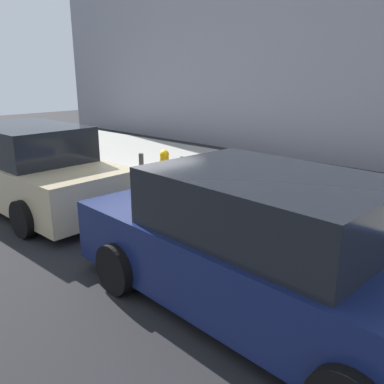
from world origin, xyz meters
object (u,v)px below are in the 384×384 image
(suitcase_navy_0, at_px, (312,207))
(suitcase_black_1, at_px, (283,200))
(suitcase_maroon_5, at_px, (202,182))
(parked_car_beige_1, at_px, (30,169))
(suitcase_teal_4, at_px, (222,187))
(bollard_post, at_px, (142,168))
(suitcase_red_3, at_px, (245,193))
(fire_hydrant, at_px, (165,167))
(parked_car_navy_0, at_px, (264,249))
(suitcase_silver_6, at_px, (188,180))
(suitcase_olive_2, at_px, (264,192))

(suitcase_navy_0, bearing_deg, suitcase_black_1, 11.75)
(suitcase_maroon_5, bearing_deg, parked_car_beige_1, 45.48)
(suitcase_black_1, distance_m, parked_car_beige_1, 5.01)
(suitcase_teal_4, distance_m, parked_car_beige_1, 3.88)
(suitcase_black_1, bearing_deg, suitcase_maroon_5, -0.97)
(suitcase_maroon_5, xyz_separation_m, bollard_post, (1.82, 0.12, 0.03))
(suitcase_teal_4, bearing_deg, suitcase_maroon_5, 4.41)
(suitcase_navy_0, xyz_separation_m, bollard_post, (4.23, 0.18, 0.02))
(suitcase_black_1, xyz_separation_m, suitcase_red_3, (0.92, -0.15, -0.09))
(suitcase_navy_0, relative_size, suitcase_teal_4, 1.43)
(fire_hydrant, relative_size, parked_car_navy_0, 0.17)
(suitcase_navy_0, height_order, suitcase_red_3, suitcase_navy_0)
(suitcase_red_3, bearing_deg, suitcase_black_1, 171.05)
(suitcase_black_1, xyz_separation_m, suitcase_teal_4, (1.43, -0.07, -0.07))
(suitcase_silver_6, bearing_deg, suitcase_teal_4, 177.68)
(suitcase_teal_4, relative_size, suitcase_silver_6, 0.85)
(parked_car_navy_0, relative_size, parked_car_beige_1, 1.01)
(bollard_post, height_order, parked_car_navy_0, parked_car_navy_0)
(suitcase_teal_4, relative_size, parked_car_navy_0, 0.13)
(suitcase_olive_2, distance_m, bollard_post, 3.29)
(suitcase_red_3, xyz_separation_m, parked_car_navy_0, (-2.13, 2.59, 0.34))
(suitcase_black_1, height_order, suitcase_red_3, suitcase_black_1)
(suitcase_olive_2, bearing_deg, fire_hydrant, 0.26)
(suitcase_navy_0, height_order, suitcase_teal_4, suitcase_navy_0)
(fire_hydrant, xyz_separation_m, parked_car_navy_0, (-4.32, 2.51, 0.18))
(suitcase_red_3, xyz_separation_m, suitcase_silver_6, (1.48, 0.04, -0.01))
(suitcase_olive_2, xyz_separation_m, suitcase_teal_4, (0.98, 0.01, -0.09))
(suitcase_red_3, relative_size, suitcase_teal_4, 1.22)
(suitcase_navy_0, bearing_deg, bollard_post, 2.50)
(suitcase_olive_2, height_order, suitcase_teal_4, suitcase_olive_2)
(suitcase_black_1, bearing_deg, suitcase_red_3, -8.95)
(suitcase_silver_6, bearing_deg, suitcase_navy_0, 179.82)
(suitcase_red_3, bearing_deg, suitcase_teal_4, 8.37)
(bollard_post, relative_size, parked_car_beige_1, 0.14)
(suitcase_olive_2, xyz_separation_m, suitcase_red_3, (0.47, -0.07, -0.11))
(suitcase_red_3, xyz_separation_m, fire_hydrant, (2.19, 0.08, 0.16))
(suitcase_black_1, relative_size, suitcase_silver_6, 1.33)
(suitcase_silver_6, bearing_deg, fire_hydrant, 3.56)
(suitcase_black_1, bearing_deg, parked_car_beige_1, 29.28)
(fire_hydrant, bearing_deg, parked_car_navy_0, 149.80)
(suitcase_navy_0, distance_m, bollard_post, 4.23)
(suitcase_navy_0, bearing_deg, suitcase_red_3, -1.83)
(suitcase_silver_6, bearing_deg, bollard_post, 8.23)
(suitcase_teal_4, bearing_deg, suitcase_red_3, -171.63)
(suitcase_silver_6, bearing_deg, parked_car_navy_0, 144.74)
(parked_car_navy_0, bearing_deg, suitcase_silver_6, -35.26)
(suitcase_navy_0, relative_size, parked_car_beige_1, 0.19)
(suitcase_red_3, bearing_deg, parked_car_beige_1, 37.00)
(suitcase_navy_0, relative_size, fire_hydrant, 1.10)
(parked_car_navy_0, bearing_deg, suitcase_olive_2, -56.58)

